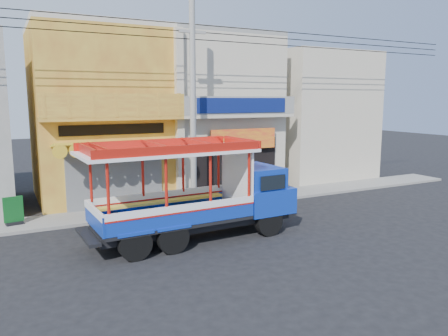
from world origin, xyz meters
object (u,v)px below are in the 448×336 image
at_px(utility_pole, 196,95).
at_px(potted_plant_a, 251,187).
at_px(songthaew_truck, 207,191).
at_px(green_sign, 14,213).
at_px(potted_plant_c, 256,185).
at_px(potted_plant_b, 279,184).

relative_size(utility_pole, potted_plant_a, 25.03).
bearing_deg(songthaew_truck, green_sign, 144.36).
bearing_deg(potted_plant_c, green_sign, -78.59).
bearing_deg(potted_plant_a, green_sign, 125.76).
height_order(songthaew_truck, potted_plant_a, songthaew_truck).
bearing_deg(songthaew_truck, utility_pole, 71.89).
bearing_deg(potted_plant_c, utility_pole, -65.06).
height_order(potted_plant_a, potted_plant_b, potted_plant_a).
relative_size(songthaew_truck, potted_plant_c, 7.74).
bearing_deg(utility_pole, songthaew_truck, -108.11).
xyz_separation_m(utility_pole, potted_plant_b, (4.93, 0.90, -4.44)).
distance_m(utility_pole, potted_plant_a, 5.33).
relative_size(utility_pole, potted_plant_c, 28.87).
height_order(utility_pole, potted_plant_c, utility_pole).
height_order(utility_pole, green_sign, utility_pole).
xyz_separation_m(potted_plant_a, potted_plant_c, (0.56, 0.46, -0.07)).
bearing_deg(songthaew_truck, potted_plant_a, 44.37).
height_order(songthaew_truck, potted_plant_c, songthaew_truck).
xyz_separation_m(songthaew_truck, potted_plant_b, (6.12, 4.55, -1.08)).
bearing_deg(songthaew_truck, potted_plant_c, 43.79).
bearing_deg(potted_plant_a, utility_pole, 136.16).
xyz_separation_m(utility_pole, potted_plant_a, (3.03, 0.48, -4.35)).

